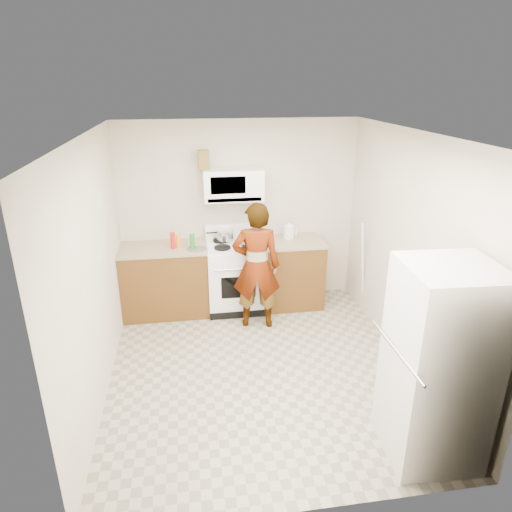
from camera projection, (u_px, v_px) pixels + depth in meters
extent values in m
plane|color=gray|center=(260.00, 368.00, 5.01)|extent=(3.60, 3.60, 0.00)
cube|color=beige|center=(240.00, 214.00, 6.20)|extent=(3.20, 0.02, 2.50)
cube|color=beige|center=(410.00, 254.00, 4.78)|extent=(0.02, 3.60, 2.50)
cube|color=brown|center=(166.00, 281.00, 6.07)|extent=(1.12, 0.62, 0.90)
cube|color=#9C8469|center=(163.00, 248.00, 5.90)|extent=(1.14, 0.64, 0.03)
cube|color=brown|center=(292.00, 273.00, 6.31)|extent=(0.80, 0.62, 0.90)
cube|color=#9C8469|center=(293.00, 242.00, 6.14)|extent=(0.82, 0.64, 0.03)
cube|color=white|center=(236.00, 277.00, 6.19)|extent=(0.76, 0.65, 0.90)
cube|color=white|center=(235.00, 245.00, 6.02)|extent=(0.76, 0.62, 0.03)
cube|color=white|center=(233.00, 230.00, 6.24)|extent=(0.76, 0.08, 0.20)
cube|color=white|center=(233.00, 184.00, 5.86)|extent=(0.76, 0.38, 0.40)
imported|color=tan|center=(256.00, 266.00, 5.61)|extent=(0.64, 0.47, 1.62)
cube|color=silver|center=(438.00, 365.00, 3.62)|extent=(0.74, 0.74, 1.70)
cylinder|color=white|center=(289.00, 232.00, 6.19)|extent=(0.19, 0.19, 0.18)
cube|color=brown|center=(204.00, 160.00, 5.70)|extent=(0.14, 0.14, 0.24)
cylinder|color=silver|center=(225.00, 235.00, 6.09)|extent=(0.26, 0.26, 0.12)
cube|color=silver|center=(249.00, 243.00, 5.97)|extent=(0.29, 0.23, 0.05)
cylinder|color=red|center=(173.00, 240.00, 5.82)|extent=(0.08, 0.08, 0.21)
cylinder|color=orange|center=(179.00, 241.00, 5.83)|extent=(0.07, 0.07, 0.17)
cylinder|color=#167B1A|center=(192.00, 242.00, 5.80)|extent=(0.07, 0.07, 0.20)
cylinder|color=white|center=(197.00, 248.00, 5.82)|extent=(0.34, 0.34, 0.01)
cylinder|color=silver|center=(363.00, 267.00, 6.02)|extent=(0.21, 0.21, 1.28)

